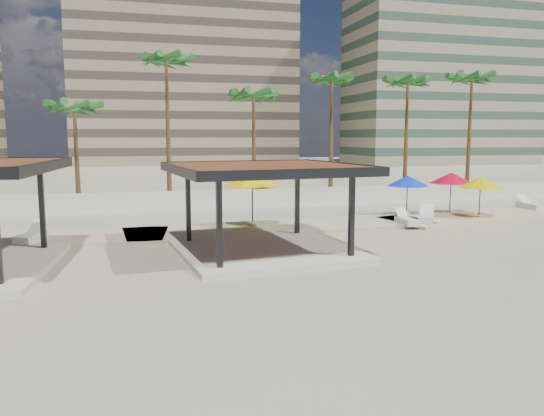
% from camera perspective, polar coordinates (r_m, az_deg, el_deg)
% --- Properties ---
extents(ground, '(200.00, 200.00, 0.00)m').
position_cam_1_polar(ground, '(20.25, 1.47, -5.79)').
color(ground, tan).
rests_on(ground, ground).
extents(promenade, '(44.45, 7.97, 0.24)m').
position_cam_1_polar(promenade, '(28.00, 0.98, -1.91)').
color(promenade, '#C6B284').
rests_on(promenade, ground).
extents(boundary_wall, '(56.00, 0.30, 1.20)m').
position_cam_1_polar(boundary_wall, '(35.57, -5.80, 0.97)').
color(boundary_wall, silver).
rests_on(boundary_wall, ground).
extents(building_mid, '(38.00, 16.00, 30.40)m').
position_cam_1_polar(building_mid, '(97.84, -9.45, 13.13)').
color(building_mid, '#847259').
rests_on(building_mid, ground).
extents(building_east, '(32.00, 15.00, 36.40)m').
position_cam_1_polar(building_east, '(101.16, 17.80, 14.40)').
color(building_east, gray).
rests_on(building_east, ground).
extents(pavilion_central, '(7.84, 7.84, 3.63)m').
position_cam_1_polar(pavilion_central, '(21.48, -0.85, 0.85)').
color(pavilion_central, beige).
rests_on(pavilion_central, ground).
extents(umbrella_b, '(3.59, 3.59, 2.76)m').
position_cam_1_polar(umbrella_b, '(27.18, -2.13, 3.09)').
color(umbrella_b, beige).
rests_on(umbrella_b, promenade).
extents(umbrella_c, '(3.42, 3.42, 2.41)m').
position_cam_1_polar(umbrella_c, '(33.83, 18.71, 3.07)').
color(umbrella_c, beige).
rests_on(umbrella_c, promenade).
extents(umbrella_d, '(3.04, 3.04, 2.27)m').
position_cam_1_polar(umbrella_d, '(32.32, 14.38, 2.83)').
color(umbrella_d, beige).
rests_on(umbrella_d, promenade).
extents(umbrella_e, '(3.33, 3.33, 2.29)m').
position_cam_1_polar(umbrella_e, '(32.21, 21.52, 2.56)').
color(umbrella_e, beige).
rests_on(umbrella_e, promenade).
extents(lounger_a, '(1.19, 2.26, 0.81)m').
position_cam_1_polar(lounger_a, '(25.49, -24.48, -2.83)').
color(lounger_a, silver).
rests_on(lounger_a, promenade).
extents(lounger_b, '(1.85, 2.34, 0.87)m').
position_cam_1_polar(lounger_b, '(29.59, 16.25, -1.05)').
color(lounger_b, silver).
rests_on(lounger_b, promenade).
extents(lounger_c, '(0.81, 2.00, 0.74)m').
position_cam_1_polar(lounger_c, '(28.71, 14.27, -1.31)').
color(lounger_c, silver).
rests_on(lounger_c, promenade).
extents(lounger_d, '(0.91, 2.27, 0.84)m').
position_cam_1_polar(lounger_d, '(37.61, 26.04, 0.25)').
color(lounger_d, silver).
rests_on(lounger_d, promenade).
extents(palm_c, '(3.00, 3.00, 7.43)m').
position_cam_1_polar(palm_c, '(37.20, -20.49, 9.72)').
color(palm_c, brown).
rests_on(palm_c, ground).
extents(palm_d, '(3.00, 3.00, 10.75)m').
position_cam_1_polar(palm_d, '(38.19, -11.30, 14.69)').
color(palm_d, brown).
rests_on(palm_d, ground).
extents(palm_e, '(3.00, 3.00, 8.44)m').
position_cam_1_polar(palm_e, '(38.36, -2.00, 11.55)').
color(palm_e, brown).
rests_on(palm_e, ground).
extents(palm_f, '(3.00, 3.00, 9.73)m').
position_cam_1_polar(palm_f, '(40.41, 6.47, 13.03)').
color(palm_f, brown).
rests_on(palm_f, ground).
extents(palm_g, '(3.00, 3.00, 9.71)m').
position_cam_1_polar(palm_g, '(42.58, 14.40, 12.54)').
color(palm_g, brown).
rests_on(palm_g, ground).
extents(palm_h, '(3.00, 3.00, 10.19)m').
position_cam_1_polar(palm_h, '(46.31, 20.70, 12.43)').
color(palm_h, brown).
rests_on(palm_h, ground).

